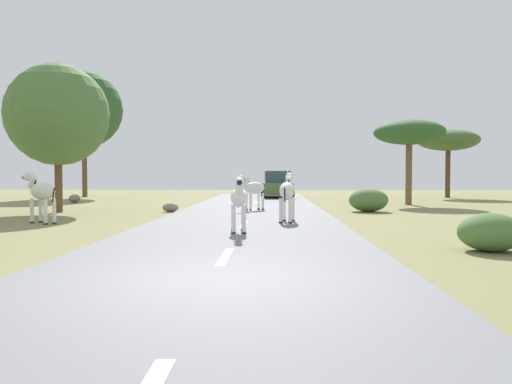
{
  "coord_description": "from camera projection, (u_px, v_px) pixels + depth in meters",
  "views": [
    {
      "loc": [
        0.86,
        -6.89,
        1.51
      ],
      "look_at": [
        0.41,
        7.47,
        1.03
      ],
      "focal_mm": 35.2,
      "sensor_mm": 36.0,
      "label": 1
    }
  ],
  "objects": [
    {
      "name": "ground_plane",
      "position": [
        210.0,
        284.0,
        6.96
      ],
      "size": [
        90.0,
        90.0,
        0.0
      ],
      "primitive_type": "plane",
      "color": "olive"
    },
    {
      "name": "road",
      "position": [
        212.0,
        282.0,
        6.96
      ],
      "size": [
        6.0,
        64.0,
        0.05
      ],
      "primitive_type": "cube",
      "color": "slate",
      "rests_on": "ground_plane"
    },
    {
      "name": "lane_markings",
      "position": [
        202.0,
        298.0,
        5.96
      ],
      "size": [
        0.16,
        56.0,
        0.01
      ],
      "color": "silver",
      "rests_on": "road"
    },
    {
      "name": "zebra_0",
      "position": [
        239.0,
        198.0,
        12.72
      ],
      "size": [
        0.5,
        1.57,
        1.48
      ],
      "rotation": [
        0.0,
        0.0,
        3.23
      ],
      "color": "silver",
      "rests_on": "road"
    },
    {
      "name": "zebra_1",
      "position": [
        253.0,
        188.0,
        21.11
      ],
      "size": [
        1.31,
        1.25,
        1.52
      ],
      "rotation": [
        0.0,
        0.0,
        2.33
      ],
      "color": "silver",
      "rests_on": "road"
    },
    {
      "name": "zebra_2",
      "position": [
        41.0,
        192.0,
        15.68
      ],
      "size": [
        1.57,
        1.19,
        1.66
      ],
      "rotation": [
        0.0,
        0.0,
        0.98
      ],
      "color": "silver",
      "rests_on": "ground_plane"
    },
    {
      "name": "zebra_3",
      "position": [
        287.0,
        191.0,
        15.68
      ],
      "size": [
        0.62,
        1.72,
        1.62
      ],
      "rotation": [
        0.0,
        0.0,
        6.13
      ],
      "color": "silver",
      "rests_on": "road"
    },
    {
      "name": "car_0",
      "position": [
        277.0,
        185.0,
        33.09
      ],
      "size": [
        2.21,
        4.43,
        1.74
      ],
      "rotation": [
        0.0,
        0.0,
        0.06
      ],
      "color": "#476B38",
      "rests_on": "road"
    },
    {
      "name": "tree_0",
      "position": [
        448.0,
        141.0,
        33.8
      ],
      "size": [
        4.07,
        4.07,
        4.59
      ],
      "color": "#4C3823",
      "rests_on": "ground_plane"
    },
    {
      "name": "tree_1",
      "position": [
        84.0,
        110.0,
        34.81
      ],
      "size": [
        5.29,
        5.29,
        8.74
      ],
      "color": "brown",
      "rests_on": "ground_plane"
    },
    {
      "name": "tree_2",
      "position": [
        409.0,
        133.0,
        25.63
      ],
      "size": [
        3.6,
        3.6,
        4.34
      ],
      "color": "brown",
      "rests_on": "ground_plane"
    },
    {
      "name": "tree_5",
      "position": [
        58.0,
        115.0,
        20.28
      ],
      "size": [
        4.1,
        4.1,
        6.01
      ],
      "color": "brown",
      "rests_on": "ground_plane"
    },
    {
      "name": "bush_0",
      "position": [
        368.0,
        200.0,
        20.75
      ],
      "size": [
        1.61,
        1.44,
        0.96
      ],
      "primitive_type": "ellipsoid",
      "color": "#4C7038",
      "rests_on": "ground_plane"
    },
    {
      "name": "bush_2",
      "position": [
        491.0,
        232.0,
        9.94
      ],
      "size": [
        1.27,
        1.14,
        0.76
      ],
      "primitive_type": "ellipsoid",
      "color": "#4C7038",
      "rests_on": "ground_plane"
    },
    {
      "name": "rock_0",
      "position": [
        170.0,
        207.0,
        20.64
      ],
      "size": [
        0.66,
        0.5,
        0.37
      ],
      "primitive_type": "ellipsoid",
      "color": "gray",
      "rests_on": "ground_plane"
    },
    {
      "name": "rock_3",
      "position": [
        75.0,
        198.0,
        27.75
      ],
      "size": [
        0.61,
        0.64,
        0.45
      ],
      "primitive_type": "ellipsoid",
      "color": "gray",
      "rests_on": "ground_plane"
    }
  ]
}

